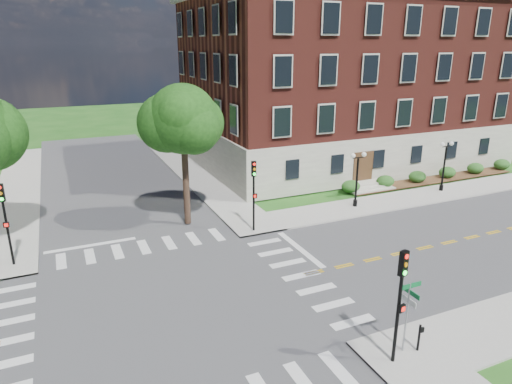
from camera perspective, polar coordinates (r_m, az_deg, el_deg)
name	(u,v)px	position (r m, az deg, el deg)	size (l,w,h in m)	color
ground	(172,305)	(23.26, -10.45, -13.69)	(160.00, 160.00, 0.00)	#1A5016
road_ew	(172,305)	(23.26, -10.45, -13.68)	(90.00, 12.00, 0.01)	#3D3D3F
road_ns	(172,305)	(23.25, -10.45, -13.68)	(12.00, 90.00, 0.01)	#3D3D3F
sidewalk_ne	(297,183)	(41.66, 5.14, 1.19)	(34.00, 34.00, 0.12)	#9E9B93
crosswalk_east	(301,276)	(25.53, 5.68, -10.37)	(2.20, 10.20, 0.02)	silver
stop_bar_east	(300,249)	(28.57, 5.53, -7.12)	(0.40, 5.50, 0.00)	silver
main_building	(341,81)	(50.18, 10.55, 13.49)	(30.60, 22.40, 16.50)	#A19D8E
shrub_row	(432,181)	(45.03, 21.11, 1.24)	(18.00, 2.00, 1.30)	#204F1A
tree_d	(183,120)	(30.54, -9.13, 8.92)	(4.62, 4.62, 9.61)	black
traffic_signal_se	(400,293)	(18.40, 17.61, -11.95)	(0.36, 0.42, 4.80)	black
traffic_signal_ne	(254,187)	(29.81, -0.28, 0.64)	(0.37, 0.43, 4.80)	black
traffic_signal_nw	(5,214)	(28.67, -28.90, -2.44)	(0.36, 0.41, 4.80)	black
twin_lamp_west	(357,176)	(35.45, 12.51, 1.94)	(1.36, 0.36, 4.23)	black
twin_lamp_east	(444,163)	(41.55, 22.50, 3.34)	(1.36, 0.36, 4.23)	black
street_sign_pole	(408,304)	(19.54, 18.49, -13.14)	(1.10, 1.10, 3.10)	gray
push_button_post	(419,336)	(20.54, 19.76, -16.62)	(0.14, 0.21, 1.20)	black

